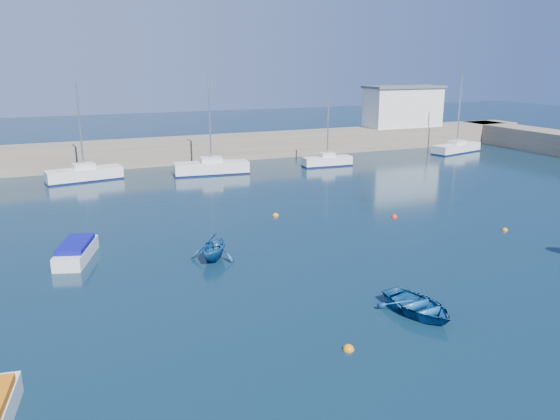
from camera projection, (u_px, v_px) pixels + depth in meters
name	position (u px, v px, depth m)	size (l,w,h in m)	color
ground	(457.00, 357.00, 20.62)	(220.00, 220.00, 0.00)	#0B2232
back_wall	(178.00, 150.00, 61.09)	(96.00, 4.50, 2.60)	#726657
harbor_office	(403.00, 108.00, 71.52)	(10.00, 4.00, 5.00)	silver
sailboat_5	(84.00, 174.00, 51.30)	(7.08, 3.04, 9.07)	silver
sailboat_6	(211.00, 167.00, 54.43)	(7.54, 2.84, 9.69)	silver
sailboat_7	(327.00, 161.00, 58.67)	(5.45, 1.83, 7.20)	silver
sailboat_8	(456.00, 148.00, 67.50)	(7.60, 3.84, 9.50)	silver
motorboat_1	(76.00, 251.00, 30.77)	(2.74, 4.54, 1.05)	silver
dinghy_center	(418.00, 306.00, 24.10)	(2.67, 3.74, 0.77)	navy
dinghy_left	(213.00, 247.00, 30.67)	(2.51, 2.91, 1.53)	navy
buoy_0	(348.00, 350.00, 21.15)	(0.45, 0.45, 0.45)	orange
buoy_1	(394.00, 217.00, 39.31)	(0.43, 0.43, 0.43)	red
buoy_2	(505.00, 230.00, 36.22)	(0.38, 0.38, 0.38)	orange
buoy_3	(276.00, 216.00, 39.65)	(0.46, 0.46, 0.46)	orange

